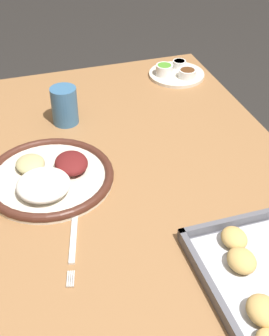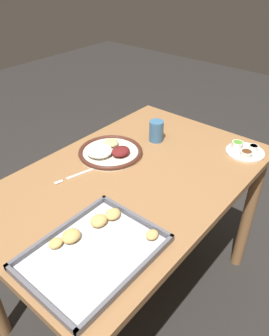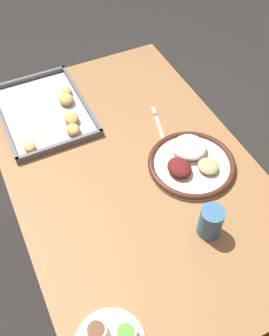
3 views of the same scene
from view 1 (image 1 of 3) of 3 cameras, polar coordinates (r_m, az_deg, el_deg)
The scene contains 5 objects.
dining_table at distance 1.12m, azimuth 0.34°, elevation -6.81°, with size 1.22×0.78×0.78m.
dinner_plate at distance 1.05m, azimuth -10.35°, elevation -1.06°, with size 0.29×0.29×0.05m.
fork at distance 0.93m, azimuth -7.44°, elevation -8.36°, with size 0.21×0.07×0.00m.
saucer_plate at distance 1.49m, azimuth 5.10°, elevation 11.54°, with size 0.17×0.17×0.04m.
drinking_cup at distance 1.24m, azimuth -8.53°, elevation 7.52°, with size 0.07×0.07×0.10m.
Camera 1 is at (0.76, -0.25, 1.44)m, focal length 50.00 mm.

